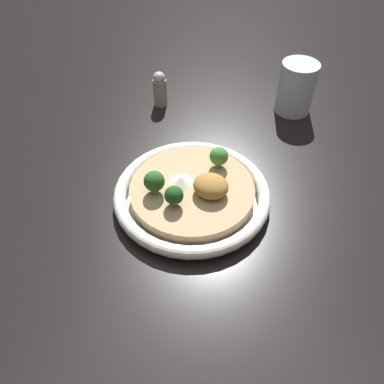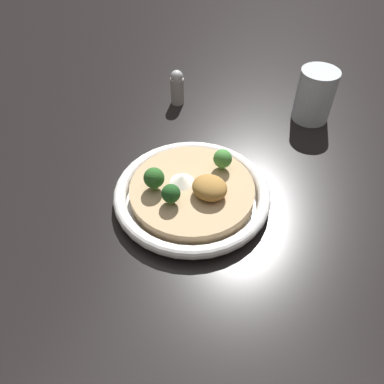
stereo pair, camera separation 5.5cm
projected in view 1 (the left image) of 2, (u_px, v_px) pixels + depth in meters
ground_plane at (192, 200)px, 0.64m from camera, size 6.00×6.00×0.00m
risotto_bowl at (192, 193)px, 0.62m from camera, size 0.26×0.26×0.03m
cheese_sprinkle at (180, 181)px, 0.61m from camera, size 0.04×0.04×0.01m
crispy_onion_garnish at (211, 185)px, 0.59m from camera, size 0.06×0.05×0.03m
broccoli_left at (154, 182)px, 0.59m from camera, size 0.03×0.03×0.04m
broccoli_front_left at (174, 196)px, 0.57m from camera, size 0.03×0.03×0.04m
broccoli_back_right at (219, 156)px, 0.63m from camera, size 0.03×0.03×0.04m
drinking_glass at (296, 88)px, 0.79m from camera, size 0.08×0.08×0.11m
pepper_shaker at (160, 89)px, 0.81m from camera, size 0.03×0.03×0.08m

